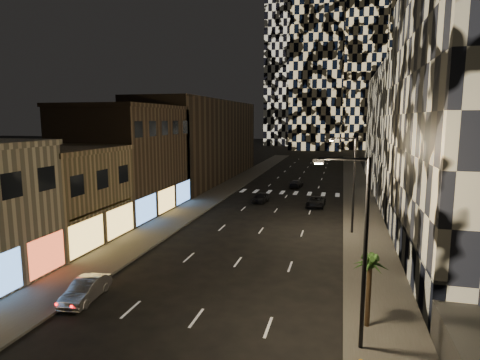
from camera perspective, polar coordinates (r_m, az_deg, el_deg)
The scene contains 17 objects.
sidewalk_left at distance 61.83m, azimuth -2.25°, elevation -1.33°, with size 4.00×120.00×0.15m, color #47443F.
sidewalk_right at distance 59.38m, azimuth 16.59°, elevation -2.11°, with size 4.00×120.00×0.15m, color #47443F.
curb_left at distance 61.27m, azimuth -0.37°, elevation -1.42°, with size 0.20×120.00×0.15m, color #4C4C47.
curb_right at distance 59.33m, azimuth 14.57°, elevation -2.04°, with size 0.20×120.00×0.15m, color #4C4C47.
retail_tan at distance 38.78m, azimuth -25.03°, elevation -2.26°, with size 10.00×10.00×8.00m, color #897652.
retail_brown at distance 48.69m, azimuth -15.87°, elevation 2.67°, with size 10.00×15.00×12.00m, color #463727.
retail_filler_left at distance 72.68m, azimuth -5.35°, elevation 5.63°, with size 10.00×40.00×14.00m, color #463727.
midrise_base at distance 34.49m, azimuth 22.11°, elevation -7.64°, with size 0.60×25.00×3.00m, color #383838.
midrise_filler_right at distance 66.57m, azimuth 25.39°, elevation 6.28°, with size 16.00×40.00×18.00m, color #232326.
tower_center_low at distance 153.11m, azimuth 11.24°, elevation 22.37°, with size 18.00×18.00×95.00m, color black.
streetlight_near at distance 19.16m, azimuth 16.71°, elevation -8.23°, with size 2.55×0.25×9.00m.
streetlight_far at distance 38.74m, azimuth 15.58°, elevation 0.26°, with size 2.55×0.25×9.00m.
car_silver_parked at distance 26.58m, azimuth -21.10°, elevation -14.38°, with size 1.39×3.99×1.31m, color #9B9BA0.
car_dark_midlane at distance 52.37m, azimuth 2.98°, elevation -2.53°, with size 1.53×3.80×1.30m, color black.
car_dark_oncoming at distance 64.57m, azimuth 8.00°, elevation -0.51°, with size 1.67×4.12×1.20m, color black.
car_dark_rightlane at distance 50.63m, azimuth 10.71°, elevation -3.08°, with size 2.09×4.53×1.26m, color black.
palm_tree at distance 21.89m, azimuth 17.98°, elevation -11.67°, with size 1.95×1.98×3.88m.
Camera 1 is at (7.41, -8.35, 10.80)m, focal length 30.00 mm.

